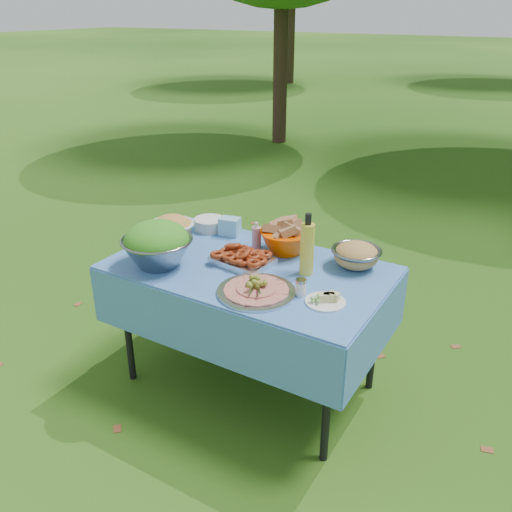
{
  "coord_description": "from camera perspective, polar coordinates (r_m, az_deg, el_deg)",
  "views": [
    {
      "loc": [
        1.36,
        -2.2,
        2.03
      ],
      "look_at": [
        0.04,
        0.0,
        0.83
      ],
      "focal_mm": 38.0,
      "sensor_mm": 36.0,
      "label": 1
    }
  ],
  "objects": [
    {
      "name": "salad_bowl",
      "position": [
        2.89,
        -10.38,
        1.24
      ],
      "size": [
        0.44,
        0.44,
        0.25
      ],
      "primitive_type": null,
      "rotation": [
        0.0,
        0.0,
        -0.19
      ],
      "color": "gray",
      "rests_on": "picnic_table"
    },
    {
      "name": "pasta_bowl_white",
      "position": [
        3.23,
        -8.87,
        3.02
      ],
      "size": [
        0.34,
        0.34,
        0.15
      ],
      "primitive_type": null,
      "rotation": [
        0.0,
        0.0,
        -0.42
      ],
      "color": "silver",
      "rests_on": "picnic_table"
    },
    {
      "name": "wipes_box",
      "position": [
        3.26,
        -2.77,
        3.12
      ],
      "size": [
        0.13,
        0.11,
        0.11
      ],
      "primitive_type": "cube",
      "rotation": [
        0.0,
        0.0,
        0.19
      ],
      "color": "#85C6E0",
      "rests_on": "picnic_table"
    },
    {
      "name": "charcuterie_platter",
      "position": [
        2.6,
        0.03,
        -3.06
      ],
      "size": [
        0.4,
        0.4,
        0.09
      ],
      "primitive_type": "cylinder",
      "rotation": [
        0.0,
        0.0,
        -0.05
      ],
      "color": "#B3B7BB",
      "rests_on": "picnic_table"
    },
    {
      "name": "picnic_table",
      "position": [
        3.06,
        -0.72,
        -7.53
      ],
      "size": [
        1.46,
        0.86,
        0.76
      ],
      "primitive_type": "cube",
      "color": "#81C9F9",
      "rests_on": "ground"
    },
    {
      "name": "cheese_plate",
      "position": [
        2.55,
        7.33,
        -4.38
      ],
      "size": [
        0.23,
        0.23,
        0.05
      ],
      "primitive_type": "cylinder",
      "rotation": [
        0.0,
        0.0,
        0.23
      ],
      "color": "silver",
      "rests_on": "picnic_table"
    },
    {
      "name": "oil_bottle",
      "position": [
        2.75,
        5.41,
        1.24
      ],
      "size": [
        0.09,
        0.09,
        0.33
      ],
      "primitive_type": "cylinder",
      "rotation": [
        0.0,
        0.0,
        0.31
      ],
      "color": "gold",
      "rests_on": "picnic_table"
    },
    {
      "name": "shaker",
      "position": [
        2.59,
        4.75,
        -3.3
      ],
      "size": [
        0.06,
        0.06,
        0.08
      ],
      "primitive_type": "cylinder",
      "rotation": [
        0.0,
        0.0,
        0.15
      ],
      "color": "white",
      "rests_on": "picnic_table"
    },
    {
      "name": "sanitizer_bottle",
      "position": [
        3.07,
        0.06,
        2.22
      ],
      "size": [
        0.05,
        0.05,
        0.15
      ],
      "primitive_type": "cylinder",
      "rotation": [
        0.0,
        0.0,
        0.01
      ],
      "color": "#CE8290",
      "rests_on": "picnic_table"
    },
    {
      "name": "fried_tray",
      "position": [
        2.89,
        -1.44,
        -0.21
      ],
      "size": [
        0.33,
        0.25,
        0.07
      ],
      "primitive_type": "cube",
      "rotation": [
        0.0,
        0.0,
        -0.11
      ],
      "color": "silver",
      "rests_on": "picnic_table"
    },
    {
      "name": "bread_bowl",
      "position": [
        3.01,
        3.16,
        2.13
      ],
      "size": [
        0.34,
        0.34,
        0.19
      ],
      "primitive_type": null,
      "rotation": [
        0.0,
        0.0,
        -0.19
      ],
      "color": "#F14C00",
      "rests_on": "picnic_table"
    },
    {
      "name": "plate_stack",
      "position": [
        3.36,
        -4.92,
        3.38
      ],
      "size": [
        0.24,
        0.24,
        0.07
      ],
      "primitive_type": "cylinder",
      "rotation": [
        0.0,
        0.0,
        0.35
      ],
      "color": "silver",
      "rests_on": "picnic_table"
    },
    {
      "name": "ground",
      "position": [
        3.28,
        -0.68,
        -13.13
      ],
      "size": [
        80.0,
        80.0,
        0.0
      ],
      "primitive_type": "plane",
      "color": "#123309",
      "rests_on": "ground"
    },
    {
      "name": "pasta_bowl_steel",
      "position": [
        2.9,
        10.51,
        0.13
      ],
      "size": [
        0.32,
        0.32,
        0.14
      ],
      "primitive_type": null,
      "rotation": [
        0.0,
        0.0,
        0.29
      ],
      "color": "gray",
      "rests_on": "picnic_table"
    }
  ]
}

